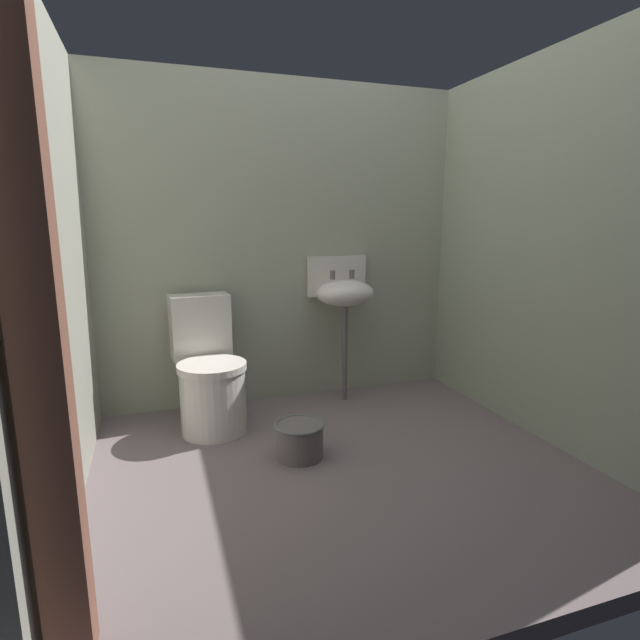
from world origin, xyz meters
TOP-DOWN VIEW (x-y plane):
  - ground_plane at (0.00, 0.00)m, footprint 2.82×2.41m
  - wall_back at (0.00, 1.06)m, footprint 2.82×0.10m
  - wall_left at (-1.26, 0.10)m, footprint 0.10×2.21m
  - wall_right at (1.26, 0.10)m, footprint 0.10×2.21m
  - wooden_door_post at (-1.13, -0.86)m, footprint 0.12×0.12m
  - toilet_near_wall at (-0.56, 0.66)m, footprint 0.44×0.63m
  - sink at (0.37, 0.84)m, footprint 0.42×0.34m
  - bucket at (-0.17, 0.09)m, footprint 0.27×0.27m

SIDE VIEW (x-z plane):
  - ground_plane at x=0.00m, z-range -0.08..0.00m
  - bucket at x=-0.17m, z-range 0.00..0.19m
  - toilet_near_wall at x=-0.56m, z-range -0.07..0.71m
  - sink at x=0.37m, z-range 0.26..1.25m
  - wall_back at x=0.00m, z-range 0.00..2.13m
  - wall_left at x=-1.26m, z-range 0.00..2.13m
  - wall_right at x=1.26m, z-range 0.00..2.13m
  - wooden_door_post at x=-1.13m, z-range 0.00..2.13m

